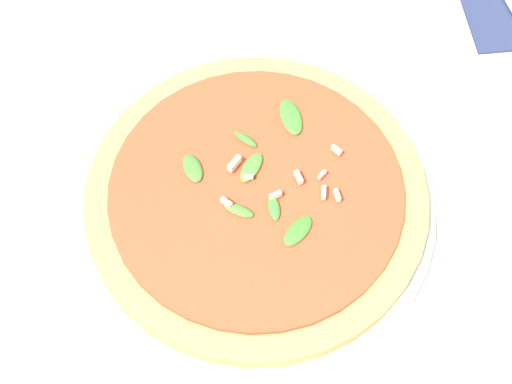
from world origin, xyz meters
The scene contains 2 objects.
ground_plane centered at (0.00, 0.00, 0.00)m, with size 6.00×6.00×0.00m, color beige.
pizza_arugula_main centered at (0.02, -0.04, 0.02)m, with size 0.32×0.32×0.05m.
Camera 1 is at (-0.27, -0.11, 0.57)m, focal length 50.00 mm.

